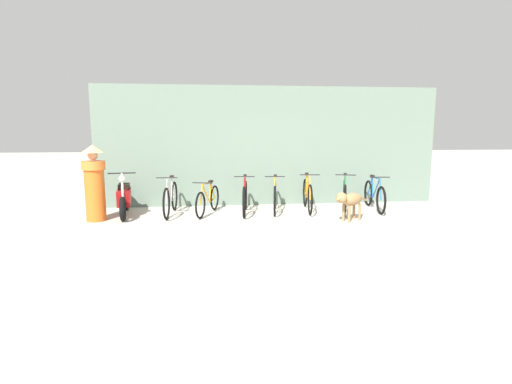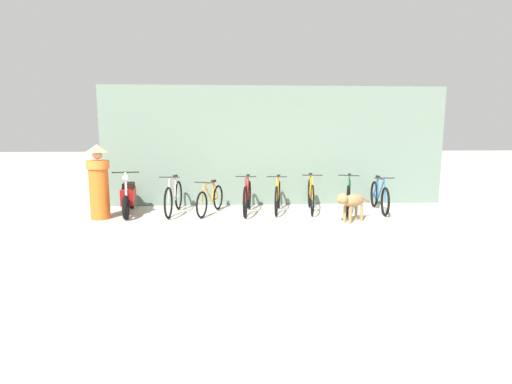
{
  "view_description": "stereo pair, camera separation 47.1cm",
  "coord_description": "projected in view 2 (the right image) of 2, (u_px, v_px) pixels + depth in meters",
  "views": [
    {
      "loc": [
        -1.59,
        -7.0,
        1.93
      ],
      "look_at": [
        -0.62,
        1.18,
        0.65
      ],
      "focal_mm": 28.0,
      "sensor_mm": 36.0,
      "label": 1
    },
    {
      "loc": [
        -1.13,
        -7.04,
        1.93
      ],
      "look_at": [
        -0.62,
        1.18,
        0.65
      ],
      "focal_mm": 28.0,
      "sensor_mm": 36.0,
      "label": 2
    }
  ],
  "objects": [
    {
      "name": "ground_plane",
      "position": [
        294.0,
        237.0,
        7.31
      ],
      "size": [
        60.0,
        60.0,
        0.0
      ],
      "primitive_type": "plane",
      "color": "#B7B2A5"
    },
    {
      "name": "shop_wall_back",
      "position": [
        275.0,
        146.0,
        10.31
      ],
      "size": [
        8.84,
        0.2,
        3.04
      ],
      "color": "slate",
      "rests_on": "ground"
    },
    {
      "name": "bicycle_0",
      "position": [
        174.0,
        198.0,
        9.28
      ],
      "size": [
        0.46,
        1.75,
        0.91
      ],
      "rotation": [
        0.0,
        0.0,
        -1.65
      ],
      "color": "black",
      "rests_on": "ground"
    },
    {
      "name": "bicycle_1",
      "position": [
        210.0,
        200.0,
        9.29
      ],
      "size": [
        0.62,
        1.55,
        0.79
      ],
      "rotation": [
        0.0,
        0.0,
        -1.9
      ],
      "color": "black",
      "rests_on": "ground"
    },
    {
      "name": "bicycle_2",
      "position": [
        247.0,
        197.0,
        9.33
      ],
      "size": [
        0.46,
        1.74,
        0.92
      ],
      "rotation": [
        0.0,
        0.0,
        -1.69
      ],
      "color": "black",
      "rests_on": "ground"
    },
    {
      "name": "bicycle_3",
      "position": [
        278.0,
        197.0,
        9.48
      ],
      "size": [
        0.46,
        1.66,
        0.9
      ],
      "rotation": [
        0.0,
        0.0,
        -1.74
      ],
      "color": "black",
      "rests_on": "ground"
    },
    {
      "name": "bicycle_4",
      "position": [
        311.0,
        195.0,
        9.55
      ],
      "size": [
        0.46,
        1.77,
        0.93
      ],
      "rotation": [
        0.0,
        0.0,
        -1.7
      ],
      "color": "black",
      "rests_on": "ground"
    },
    {
      "name": "bicycle_5",
      "position": [
        348.0,
        196.0,
        9.41
      ],
      "size": [
        0.62,
        1.64,
        0.93
      ],
      "rotation": [
        0.0,
        0.0,
        -1.89
      ],
      "color": "black",
      "rests_on": "ground"
    },
    {
      "name": "bicycle_6",
      "position": [
        379.0,
        197.0,
        9.55
      ],
      "size": [
        0.46,
        1.74,
        0.86
      ],
      "rotation": [
        0.0,
        0.0,
        -1.7
      ],
      "color": "black",
      "rests_on": "ground"
    },
    {
      "name": "motorcycle",
      "position": [
        129.0,
        197.0,
        9.24
      ],
      "size": [
        0.58,
        1.78,
        1.02
      ],
      "rotation": [
        0.0,
        0.0,
        -1.43
      ],
      "color": "black",
      "rests_on": "ground"
    },
    {
      "name": "stray_dog",
      "position": [
        351.0,
        201.0,
        8.38
      ],
      "size": [
        0.92,
        0.69,
        0.65
      ],
      "rotation": [
        0.0,
        0.0,
        3.74
      ],
      "color": "#997247",
      "rests_on": "ground"
    },
    {
      "name": "person_in_robes",
      "position": [
        99.0,
        180.0,
        8.67
      ],
      "size": [
        0.68,
        0.68,
        1.63
      ],
      "rotation": [
        0.0,
        0.0,
        3.9
      ],
      "color": "orange",
      "rests_on": "ground"
    }
  ]
}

